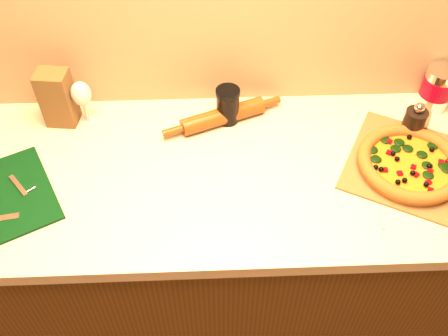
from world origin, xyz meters
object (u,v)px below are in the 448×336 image
Objects in this scene: pizza_peel at (407,161)px; dark_jar at (228,105)px; coffee_canister at (437,87)px; rolling_pin at (223,116)px; wine_glass at (81,95)px; pizza at (410,164)px; pepper_grinder at (414,123)px; cutting_board at (10,195)px.

dark_jar is (-0.53, 0.21, 0.06)m from pizza_peel.
coffee_canister is 1.16× the size of dark_jar.
pizza_peel is 0.58m from rolling_pin.
wine_glass reaches higher than rolling_pin.
wine_glass is (-0.97, 0.25, 0.08)m from pizza.
pizza is at bearing -73.67° from pizza_peel.
pizza_peel is 3.69× the size of coffee_canister.
dark_jar is at bearing -173.28° from pizza_peel.
dark_jar is (-0.57, 0.09, 0.01)m from pepper_grinder.
pizza_peel is 0.57m from dark_jar.
pepper_grinder is 1.05× the size of dark_jar.
coffee_canister reaches higher than pizza_peel.
wine_glass reaches higher than pizza.
pepper_grinder is at bearing 72.04° from pizza.
dark_jar is (-0.52, 0.24, 0.03)m from pizza.
pepper_grinder reaches higher than pizza_peel.
cutting_board is at bearing -165.30° from coffee_canister.
cutting_board is at bearing -147.50° from pizza_peel.
pizza_peel is at bearing -109.67° from pepper_grinder.
rolling_pin is 0.04m from dark_jar.
pizza reaches higher than cutting_board.
coffee_canister is at bearing 60.71° from pizza.
rolling_pin is (0.61, 0.28, 0.02)m from cutting_board.
coffee_canister is at bearing 4.03° from dark_jar.
cutting_board is (-1.16, -0.09, 0.00)m from pizza_peel.
wine_glass is at bearing -164.43° from pizza_peel.
cutting_board is 2.93× the size of pepper_grinder.
dark_jar is (0.02, 0.01, 0.03)m from rolling_pin.
coffee_canister is (0.11, 0.14, 0.02)m from pepper_grinder.
pepper_grinder is at bearing -128.93° from coffee_canister.
wine_glass is at bearing 178.60° from dark_jar.
coffee_canister is (0.70, 0.06, 0.05)m from rolling_pin.
coffee_canister is 1.14m from wine_glass.
dark_jar is (-0.68, -0.05, -0.01)m from coffee_canister.
rolling_pin is at bearing -2.47° from cutting_board.
rolling_pin is 2.73× the size of coffee_canister.
rolling_pin is (-0.54, 0.23, 0.00)m from pizza.
pizza is 1.97× the size of wine_glass.
wine_glass is at bearing 32.77° from cutting_board.
dark_jar is at bearing 37.95° from rolling_pin.
rolling_pin is (-0.58, 0.08, -0.02)m from pepper_grinder.
coffee_canister is at bearing 86.90° from pizza_peel.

